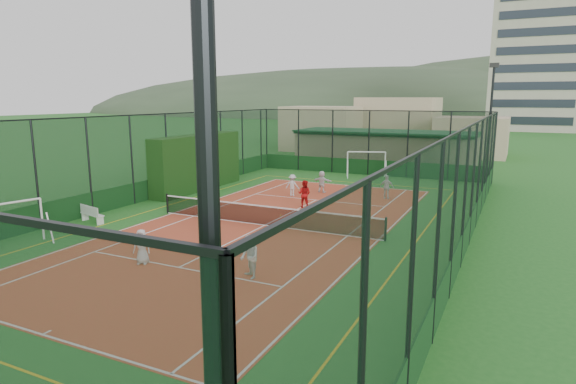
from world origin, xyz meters
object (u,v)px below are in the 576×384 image
Objects in this scene: clubhouse at (385,149)px; coach at (304,194)px; child_near_mid at (206,224)px; child_far_right at (387,187)px; futsal_goal_near at (8,225)px; child_near_left at (142,247)px; floodlight_se at (213,342)px; futsal_goal_far at (366,164)px; apartment_tower at (537,47)px; child_far_left at (292,185)px; white_bench at (92,214)px; floodlight_ne at (490,125)px; child_far_back at (322,182)px; child_near_right at (249,257)px.

coach is (0.14, -17.68, -0.80)m from clubhouse.
child_far_right is at bearing 56.51° from child_near_mid.
child_near_left is (6.34, 0.72, -0.24)m from futsal_goal_near.
futsal_goal_far is at bearing 104.55° from floodlight_se.
floodlight_se is 2.80× the size of futsal_goal_far.
apartment_tower is at bearing 78.69° from clubhouse.
clubhouse is 15.27m from child_far_left.
white_bench is 6.51m from child_near_mid.
white_bench is (-16.40, 13.49, -3.68)m from floodlight_se.
child_far_left reaches higher than white_bench.
floodlight_ne is 0.54× the size of clubhouse.
floodlight_se is at bearing -90.00° from floodlight_ne.
floodlight_ne is 29.21m from futsal_goal_near.
floodlight_se reaches higher than child_far_back.
apartment_tower reaches higher than white_bench.
floodlight_se reaches higher than coach.
child_far_right is 0.93× the size of coach.
coach is at bearing 112.01° from floodlight_se.
coach is at bearing 68.50° from child_near_mid.
futsal_goal_far is at bearing -88.87° from clubhouse.
apartment_tower reaches higher than child_far_left.
child_far_back is (-0.60, -13.24, -0.87)m from clubhouse.
white_bench is 16.36m from child_far_right.
white_bench is at bearing 140.56° from floodlight_se.
futsal_goal_far is at bearing -100.22° from apartment_tower.
futsal_goal_far is at bearing -92.75° from coach.
child_far_left is at bearing 82.74° from child_near_mid.
floodlight_ne is 5.59× the size of child_near_right.
child_near_left is (-1.46, -28.63, -0.92)m from clubhouse.
floodlight_se reaches higher than white_bench.
child_near_mid is (0.16, 3.78, -0.02)m from child_near_left.
child_far_right is at bearing 50.19° from child_near_left.
futsal_goal_near is 6.39m from child_near_left.
white_bench is (-16.40, -19.71, -3.68)m from floodlight_ne.
coach is (0.03, -11.77, -0.18)m from futsal_goal_far.
futsal_goal_far reaches higher than child_near_mid.
white_bench is 11.65m from child_far_left.
child_far_back is (-4.24, 0.19, -0.01)m from child_far_right.
apartment_tower is 68.44m from futsal_goal_far.
futsal_goal_far reaches higher than child_near_left.
floodlight_se is 5.86× the size of child_far_right.
futsal_goal_near reaches higher than child_far_back.
child_near_mid is 0.88× the size of child_far_right.
child_far_back is at bearing -139.56° from floodlight_ne.
floodlight_se reaches higher than child_far_left.
child_far_left is at bearing 71.94° from white_bench.
child_far_left is (-10.38, 23.46, -3.45)m from floodlight_se.
child_far_right is (4.95, 11.42, 0.09)m from child_near_mid.
child_far_left is at bearing -122.41° from futsal_goal_far.
child_far_back is at bearing -128.88° from child_far_left.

